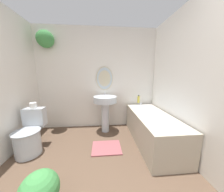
{
  "coord_description": "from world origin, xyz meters",
  "views": [
    {
      "loc": [
        0.1,
        -0.18,
        1.31
      ],
      "look_at": [
        0.26,
        1.62,
        0.97
      ],
      "focal_mm": 18.0,
      "sensor_mm": 36.0,
      "label": 1
    }
  ],
  "objects_px": {
    "shampoo_bottle": "(138,99)",
    "toilet_paper_roll": "(33,105)",
    "pedestal_sink": "(105,106)",
    "toilet": "(30,136)",
    "bathtub": "(152,128)",
    "potted_plant": "(40,192)"
  },
  "relations": [
    {
      "from": "pedestal_sink",
      "to": "potted_plant",
      "type": "xyz_separation_m",
      "value": [
        -0.65,
        -1.57,
        -0.37
      ]
    },
    {
      "from": "shampoo_bottle",
      "to": "toilet_paper_roll",
      "type": "bearing_deg",
      "value": -165.93
    },
    {
      "from": "shampoo_bottle",
      "to": "toilet_paper_roll",
      "type": "height_order",
      "value": "shampoo_bottle"
    },
    {
      "from": "toilet_paper_roll",
      "to": "shampoo_bottle",
      "type": "bearing_deg",
      "value": 14.07
    },
    {
      "from": "bathtub",
      "to": "potted_plant",
      "type": "distance_m",
      "value": 1.87
    },
    {
      "from": "toilet",
      "to": "bathtub",
      "type": "height_order",
      "value": "toilet"
    },
    {
      "from": "pedestal_sink",
      "to": "toilet_paper_roll",
      "type": "bearing_deg",
      "value": -162.39
    },
    {
      "from": "pedestal_sink",
      "to": "shampoo_bottle",
      "type": "height_order",
      "value": "pedestal_sink"
    },
    {
      "from": "toilet",
      "to": "pedestal_sink",
      "type": "height_order",
      "value": "pedestal_sink"
    },
    {
      "from": "pedestal_sink",
      "to": "shampoo_bottle",
      "type": "xyz_separation_m",
      "value": [
        0.82,
        0.12,
        0.12
      ]
    },
    {
      "from": "toilet",
      "to": "toilet_paper_roll",
      "type": "relative_size",
      "value": 6.58
    },
    {
      "from": "toilet",
      "to": "toilet_paper_roll",
      "type": "height_order",
      "value": "toilet_paper_roll"
    },
    {
      "from": "bathtub",
      "to": "shampoo_bottle",
      "type": "distance_m",
      "value": 0.77
    },
    {
      "from": "toilet",
      "to": "pedestal_sink",
      "type": "relative_size",
      "value": 0.77
    },
    {
      "from": "pedestal_sink",
      "to": "toilet",
      "type": "bearing_deg",
      "value": -154.57
    },
    {
      "from": "pedestal_sink",
      "to": "bathtub",
      "type": "distance_m",
      "value": 1.08
    },
    {
      "from": "toilet",
      "to": "bathtub",
      "type": "bearing_deg",
      "value": 2.78
    },
    {
      "from": "toilet",
      "to": "pedestal_sink",
      "type": "distance_m",
      "value": 1.48
    },
    {
      "from": "pedestal_sink",
      "to": "potted_plant",
      "type": "bearing_deg",
      "value": -112.49
    },
    {
      "from": "pedestal_sink",
      "to": "shampoo_bottle",
      "type": "bearing_deg",
      "value": 8.19
    },
    {
      "from": "pedestal_sink",
      "to": "bathtub",
      "type": "height_order",
      "value": "pedestal_sink"
    },
    {
      "from": "pedestal_sink",
      "to": "bathtub",
      "type": "bearing_deg",
      "value": -29.85
    }
  ]
}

